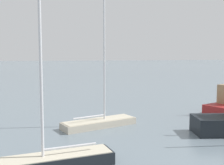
% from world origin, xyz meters
% --- Properties ---
extents(sailboat_2, '(5.92, 1.83, 9.19)m').
position_xyz_m(sailboat_2, '(-7.46, 4.72, 0.46)').
color(sailboat_2, black).
rests_on(sailboat_2, ground_plane).
extents(sailboat_4, '(6.02, 2.94, 10.69)m').
position_xyz_m(sailboat_4, '(-3.16, 11.58, 0.47)').
color(sailboat_4, '#BCB29E').
rests_on(sailboat_4, ground_plane).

